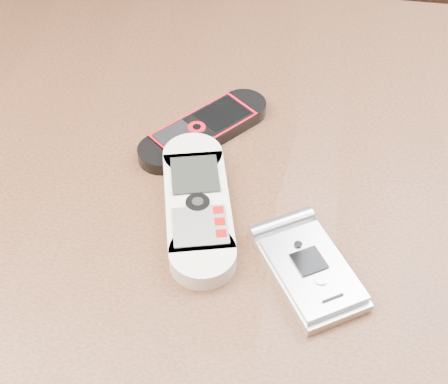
{
  "coord_description": "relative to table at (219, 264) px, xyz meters",
  "views": [
    {
      "loc": [
        0.07,
        -0.4,
        1.19
      ],
      "look_at": [
        0.01,
        0.0,
        0.76
      ],
      "focal_mm": 50.0,
      "sensor_mm": 36.0,
      "label": 1
    }
  ],
  "objects": [
    {
      "name": "table",
      "position": [
        0.0,
        0.0,
        0.0
      ],
      "size": [
        1.2,
        0.8,
        0.75
      ],
      "color": "black",
      "rests_on": "ground"
    },
    {
      "name": "nokia_white",
      "position": [
        -0.02,
        -0.02,
        0.12
      ],
      "size": [
        0.1,
        0.19,
        0.02
      ],
      "primitive_type": "cube",
      "rotation": [
        0.0,
        0.0,
        0.26
      ],
      "color": "beige",
      "rests_on": "table"
    },
    {
      "name": "nokia_black_red",
      "position": [
        -0.03,
        0.09,
        0.11
      ],
      "size": [
        0.14,
        0.15,
        0.02
      ],
      "primitive_type": "cube",
      "rotation": [
        0.0,
        0.0,
        -0.7
      ],
      "color": "black",
      "rests_on": "table"
    },
    {
      "name": "motorola_razr",
      "position": [
        0.09,
        -0.08,
        0.11
      ],
      "size": [
        0.11,
        0.13,
        0.02
      ],
      "primitive_type": "cube",
      "rotation": [
        0.0,
        0.0,
        0.56
      ],
      "color": "silver",
      "rests_on": "table"
    }
  ]
}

